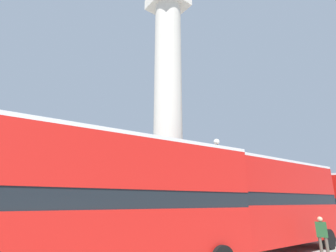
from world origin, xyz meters
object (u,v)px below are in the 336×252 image
object	(u,v)px
bus_a	(103,200)
street_lamp	(219,188)
monument_column	(168,119)
pedestrian_near_lamp	(322,234)
bus_b	(258,201)

from	to	relation	value
bus_a	street_lamp	distance (m)	9.19
monument_column	street_lamp	size ratio (longest dim) A/B	3.23
bus_a	pedestrian_near_lamp	world-z (taller)	bus_a
bus_a	bus_b	bearing A→B (deg)	3.55
monument_column	pedestrian_near_lamp	xyz separation A→B (m)	(2.23, -8.66, -7.30)
monument_column	bus_a	world-z (taller)	monument_column
bus_a	bus_b	distance (m)	8.27
monument_column	street_lamp	world-z (taller)	monument_column
pedestrian_near_lamp	street_lamp	bearing A→B (deg)	171.69
bus_a	pedestrian_near_lamp	bearing A→B (deg)	-8.57
street_lamp	pedestrian_near_lamp	size ratio (longest dim) A/B	3.58
bus_a	pedestrian_near_lamp	distance (m)	10.17
bus_a	bus_b	world-z (taller)	bus_a
bus_b	pedestrian_near_lamp	distance (m)	3.01
monument_column	bus_b	distance (m)	8.80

